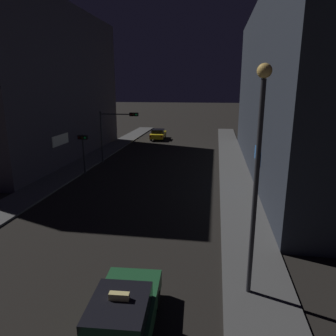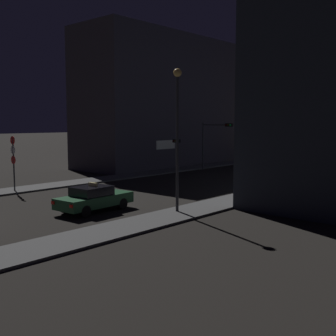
# 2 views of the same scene
# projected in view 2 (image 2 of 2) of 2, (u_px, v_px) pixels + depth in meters

# --- Properties ---
(sidewalk_left) EXTENTS (2.52, 56.63, 0.12)m
(sidewalk_left) POSITION_uv_depth(u_px,v_px,m) (179.00, 169.00, 44.00)
(sidewalk_left) COLOR #4C4C4C
(sidewalk_left) RESTS_ON ground_plane
(sidewalk_right) EXTENTS (2.52, 56.63, 0.12)m
(sidewalk_right) POSITION_uv_depth(u_px,v_px,m) (308.00, 182.00, 34.83)
(sidewalk_right) COLOR #4C4C4C
(sidewalk_right) RESTS_ON ground_plane
(building_facade_left) EXTENTS (7.50, 22.84, 14.49)m
(building_facade_left) POSITION_uv_depth(u_px,v_px,m) (168.00, 102.00, 49.33)
(building_facade_left) COLOR #3D3842
(building_facade_left) RESTS_ON ground_plane
(taxi) EXTENTS (2.04, 4.54, 1.62)m
(taxi) POSITION_uv_depth(u_px,v_px,m) (94.00, 198.00, 23.57)
(taxi) COLOR #1E512D
(taxi) RESTS_ON ground_plane
(far_car) EXTENTS (2.02, 4.53, 1.42)m
(far_car) POSITION_uv_depth(u_px,v_px,m) (290.00, 156.00, 53.31)
(far_car) COLOR yellow
(far_car) RESTS_ON ground_plane
(traffic_light_overhead) EXTENTS (3.67, 0.42, 4.90)m
(traffic_light_overhead) POSITION_uv_depth(u_px,v_px,m) (214.00, 136.00, 43.16)
(traffic_light_overhead) COLOR #2D2D33
(traffic_light_overhead) RESTS_ON ground_plane
(traffic_light_left_kerb) EXTENTS (0.80, 0.42, 3.37)m
(traffic_light_left_kerb) POSITION_uv_depth(u_px,v_px,m) (176.00, 148.00, 41.07)
(traffic_light_left_kerb) COLOR #2D2D33
(traffic_light_left_kerb) RESTS_ON ground_plane
(sign_pole_left) EXTENTS (0.59, 0.10, 3.84)m
(sign_pole_left) POSITION_uv_depth(u_px,v_px,m) (13.00, 158.00, 29.75)
(sign_pole_left) COLOR #2D2D33
(sign_pole_left) RESTS_ON sidewalk_left
(street_lamp_near_block) EXTENTS (0.44, 0.44, 7.62)m
(street_lamp_near_block) POSITION_uv_depth(u_px,v_px,m) (177.00, 122.00, 22.60)
(street_lamp_near_block) COLOR #2D2D33
(street_lamp_near_block) RESTS_ON sidewalk_right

